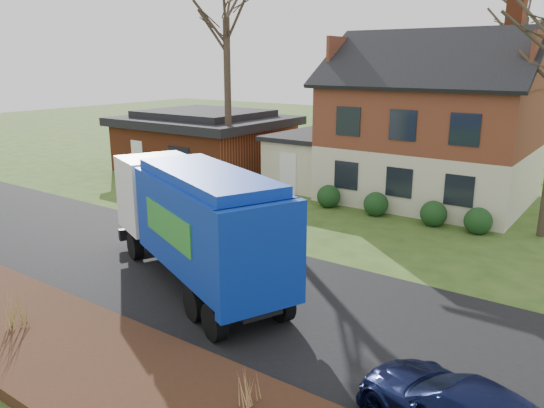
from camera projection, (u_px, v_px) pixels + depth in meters
The scene contains 9 objects.
ground at pixel (208, 279), 16.68m from camera, with size 120.00×120.00×0.00m, color #2E4818.
road at pixel (208, 279), 16.68m from camera, with size 80.00×7.00×0.02m, color black.
mulch_verge at pixel (56, 346), 12.48m from camera, with size 80.00×3.50×0.30m, color black.
main_house at pixel (422, 117), 25.70m from camera, with size 12.95×8.95×9.26m.
ranch_house at pixel (205, 141), 33.15m from camera, with size 9.80×8.20×3.70m.
garbage_truck at pixel (196, 218), 15.70m from camera, with size 8.90×5.58×3.73m.
silver_sedan at pixel (211, 201), 22.71m from camera, with size 1.75×5.01×1.65m, color #979A9E.
grass_clump_mid at pixel (15, 307), 12.96m from camera, with size 0.38×0.31×1.06m.
grass_clump_east at pixel (249, 386), 10.05m from camera, with size 0.30×0.25×0.75m.
Camera 1 is at (10.66, -11.41, 6.64)m, focal length 35.00 mm.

